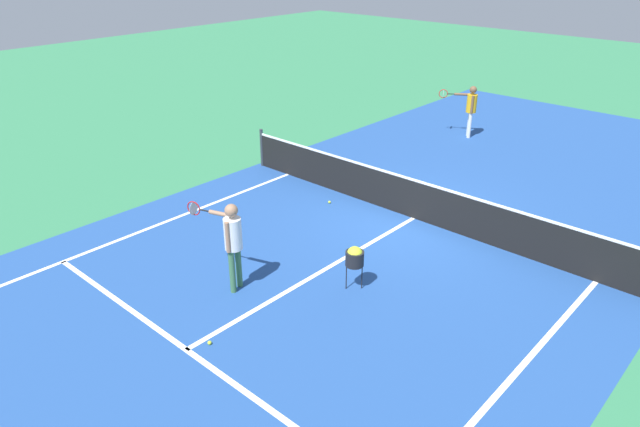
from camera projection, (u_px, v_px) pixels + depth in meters
name	position (u px, v px, depth m)	size (l,w,h in m)	color
ground_plane	(414.00, 218.00, 13.43)	(60.00, 60.00, 0.00)	#337F51
court_surface_inbounds	(414.00, 218.00, 13.43)	(10.62, 24.40, 0.00)	#234C93
line_sideline_left	(84.00, 253.00, 11.93)	(0.10, 11.89, 0.01)	white
line_service_near	(186.00, 350.00, 9.14)	(8.22, 0.10, 0.01)	white
line_center_service	(322.00, 271.00, 11.29)	(0.10, 6.40, 0.01)	white
net	(415.00, 199.00, 13.22)	(10.37, 0.09, 1.07)	#33383D
player_near	(232.00, 237.00, 10.29)	(1.23, 0.44, 1.72)	#3F7247
player_far	(471.00, 106.00, 18.49)	(1.13, 0.64, 1.66)	white
ball_hopper	(355.00, 257.00, 10.46)	(0.34, 0.34, 0.87)	black
tennis_ball_mid_court	(210.00, 343.00, 9.25)	(0.07, 0.07, 0.07)	#CCE033
tennis_ball_near_net	(329.00, 202.00, 14.17)	(0.07, 0.07, 0.07)	#CCE033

